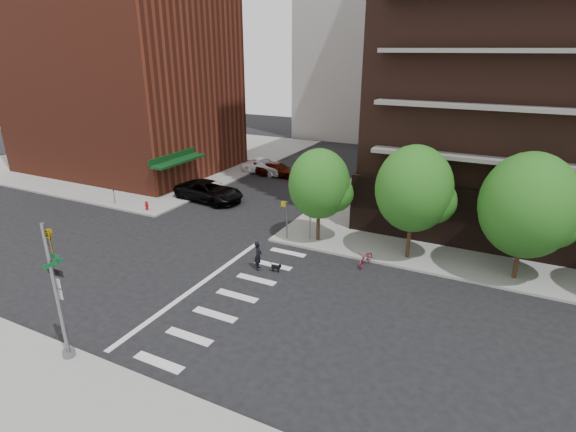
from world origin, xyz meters
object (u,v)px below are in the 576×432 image
(scooter, at_px, (366,258))
(dog_walker, at_px, (258,255))
(traffic_signal, at_px, (59,303))
(parked_car_black, at_px, (209,191))
(fire_hydrant, at_px, (147,205))
(parked_car_maroon, at_px, (278,170))
(parked_car_silver, at_px, (263,167))

(scooter, xyz_separation_m, dog_walker, (-5.53, -3.32, 0.43))
(traffic_signal, bearing_deg, parked_car_black, 110.01)
(fire_hydrant, distance_m, dog_walker, 13.76)
(parked_car_maroon, bearing_deg, dog_walker, -157.36)
(fire_hydrant, distance_m, parked_car_black, 5.30)
(dog_walker, bearing_deg, parked_car_silver, 4.49)
(parked_car_maroon, xyz_separation_m, parked_car_silver, (-1.74, 0.02, 0.09))
(traffic_signal, height_order, fire_hydrant, traffic_signal)
(fire_hydrant, xyz_separation_m, parked_car_silver, (2.66, 14.07, 0.22))
(traffic_signal, relative_size, scooter, 3.48)
(fire_hydrant, bearing_deg, dog_walker, -19.62)
(fire_hydrant, distance_m, parked_car_silver, 14.32)
(parked_car_black, relative_size, dog_walker, 3.48)
(parked_car_black, xyz_separation_m, scooter, (15.65, -5.77, -0.40))
(fire_hydrant, bearing_deg, parked_car_maroon, 72.62)
(parked_car_silver, distance_m, dog_walker, 21.34)
(parked_car_black, bearing_deg, traffic_signal, -154.03)
(parked_car_maroon, distance_m, parked_car_silver, 1.74)
(parked_car_black, height_order, scooter, parked_car_black)
(parked_car_black, bearing_deg, dog_walker, -125.96)
(fire_hydrant, height_order, parked_car_black, parked_car_black)
(parked_car_maroon, distance_m, scooter, 20.83)
(traffic_signal, distance_m, dog_walker, 11.22)
(traffic_signal, bearing_deg, scooter, 58.86)
(fire_hydrant, xyz_separation_m, dog_walker, (12.96, -4.62, 0.33))
(dog_walker, bearing_deg, parked_car_black, 23.70)
(parked_car_maroon, height_order, parked_car_silver, parked_car_silver)
(dog_walker, bearing_deg, scooter, -83.39)
(fire_hydrant, bearing_deg, parked_car_black, 57.64)
(parked_car_black, xyz_separation_m, parked_car_maroon, (1.56, 9.58, -0.17))
(traffic_signal, xyz_separation_m, parked_car_silver, (-7.38, 29.36, -1.92))
(parked_car_black, distance_m, parked_car_silver, 9.60)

